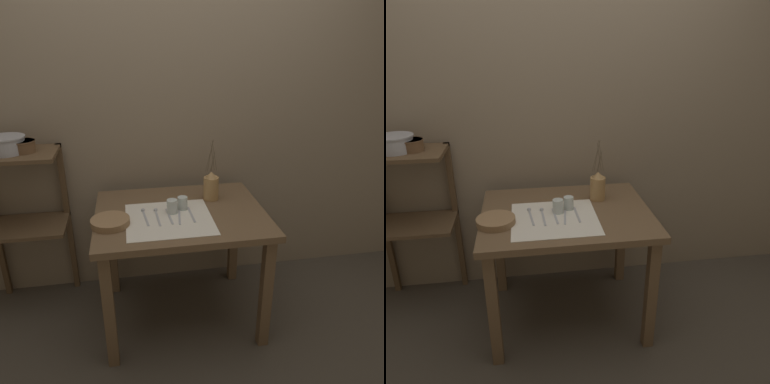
# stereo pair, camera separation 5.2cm
# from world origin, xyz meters

# --- Properties ---
(ground_plane) EXTENTS (12.00, 12.00, 0.00)m
(ground_plane) POSITION_xyz_m (0.00, 0.00, 0.00)
(ground_plane) COLOR #473F35
(stone_wall_back) EXTENTS (7.00, 0.06, 2.40)m
(stone_wall_back) POSITION_xyz_m (0.00, 0.51, 1.20)
(stone_wall_back) COLOR gray
(stone_wall_back) RESTS_ON ground_plane
(wooden_table) EXTENTS (1.00, 0.80, 0.76)m
(wooden_table) POSITION_xyz_m (0.00, 0.00, 0.65)
(wooden_table) COLOR brown
(wooden_table) RESTS_ON ground_plane
(wooden_shelf_unit) EXTENTS (0.51, 0.35, 1.09)m
(wooden_shelf_unit) POSITION_xyz_m (-0.96, 0.32, 0.77)
(wooden_shelf_unit) COLOR brown
(wooden_shelf_unit) RESTS_ON ground_plane
(linen_cloth) EXTENTS (0.49, 0.47, 0.00)m
(linen_cloth) POSITION_xyz_m (-0.08, -0.09, 0.77)
(linen_cloth) COLOR silver
(linen_cloth) RESTS_ON wooden_table
(pitcher_with_flowers) EXTENTS (0.10, 0.10, 0.40)m
(pitcher_with_flowers) POSITION_xyz_m (0.22, 0.15, 0.85)
(pitcher_with_flowers) COLOR #A87F4C
(pitcher_with_flowers) RESTS_ON wooden_table
(wooden_bowl) EXTENTS (0.22, 0.22, 0.04)m
(wooden_bowl) POSITION_xyz_m (-0.41, -0.11, 0.78)
(wooden_bowl) COLOR #8E6B47
(wooden_bowl) RESTS_ON wooden_table
(glass_tumbler_near) EXTENTS (0.06, 0.06, 0.08)m
(glass_tumbler_near) POSITION_xyz_m (-0.05, -0.02, 0.81)
(glass_tumbler_near) COLOR silver
(glass_tumbler_near) RESTS_ON wooden_table
(glass_tumbler_far) EXTENTS (0.06, 0.06, 0.08)m
(glass_tumbler_far) POSITION_xyz_m (0.02, 0.02, 0.81)
(glass_tumbler_far) COLOR silver
(glass_tumbler_far) RESTS_ON wooden_table
(spoon_outer) EXTENTS (0.04, 0.21, 0.02)m
(spoon_outer) POSITION_xyz_m (-0.22, -0.00, 0.77)
(spoon_outer) COLOR #A8A8AD
(spoon_outer) RESTS_ON wooden_table
(spoon_inner) EXTENTS (0.03, 0.21, 0.02)m
(spoon_inner) POSITION_xyz_m (-0.14, -0.02, 0.77)
(spoon_inner) COLOR #A8A8AD
(spoon_inner) RESTS_ON wooden_table
(fork_outer) EXTENTS (0.03, 0.20, 0.00)m
(fork_outer) POSITION_xyz_m (-0.07, -0.06, 0.77)
(fork_outer) COLOR #A8A8AD
(fork_outer) RESTS_ON wooden_table
(knife_center) EXTENTS (0.04, 0.20, 0.00)m
(knife_center) POSITION_xyz_m (-0.02, -0.07, 0.77)
(knife_center) COLOR #A8A8AD
(knife_center) RESTS_ON wooden_table
(fork_inner) EXTENTS (0.02, 0.20, 0.00)m
(fork_inner) POSITION_xyz_m (0.06, -0.06, 0.77)
(fork_inner) COLOR #A8A8AD
(fork_inner) RESTS_ON wooden_table
(metal_pot_large) EXTENTS (0.22, 0.22, 0.10)m
(metal_pot_large) POSITION_xyz_m (-0.98, 0.28, 1.15)
(metal_pot_large) COLOR #A8A8AD
(metal_pot_large) RESTS_ON wooden_shelf_unit
(metal_pot_small) EXTENTS (0.15, 0.15, 0.07)m
(metal_pot_small) POSITION_xyz_m (-0.89, 0.28, 1.13)
(metal_pot_small) COLOR brown
(metal_pot_small) RESTS_ON wooden_shelf_unit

